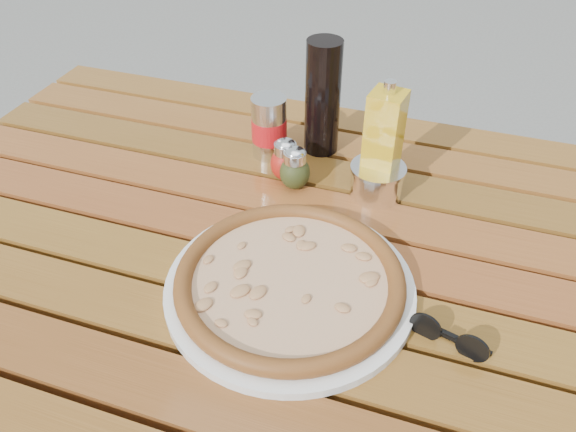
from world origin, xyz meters
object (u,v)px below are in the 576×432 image
(plate, at_px, (290,287))
(pepper_shaker, at_px, (285,160))
(oregano_shaker, at_px, (295,169))
(parmesan_tin, at_px, (377,180))
(sunglasses, at_px, (449,337))
(pizza, at_px, (290,280))
(olive_oil_cruet, at_px, (383,144))
(soda_can, at_px, (269,127))
(dark_bottle, at_px, (323,98))
(table, at_px, (284,271))

(plate, bearing_deg, pepper_shaker, 110.15)
(plate, relative_size, oregano_shaker, 4.39)
(parmesan_tin, relative_size, sunglasses, 0.96)
(pizza, relative_size, sunglasses, 3.83)
(parmesan_tin, height_order, sunglasses, parmesan_tin)
(plate, distance_m, olive_oil_cruet, 0.30)
(pizza, bearing_deg, plate, 116.57)
(soda_can, relative_size, parmesan_tin, 1.12)
(dark_bottle, distance_m, soda_can, 0.11)
(olive_oil_cruet, bearing_deg, table, -123.29)
(plate, height_order, sunglasses, sunglasses)
(table, height_order, pizza, pizza)
(soda_can, bearing_deg, pepper_shaker, -50.38)
(pepper_shaker, bearing_deg, plate, -69.85)
(parmesan_tin, bearing_deg, dark_bottle, 139.61)
(olive_oil_cruet, bearing_deg, soda_can, 167.70)
(pepper_shaker, xyz_separation_m, dark_bottle, (0.03, 0.12, 0.07))
(parmesan_tin, bearing_deg, olive_oil_cruet, 89.24)
(plate, xyz_separation_m, soda_can, (-0.15, 0.33, 0.05))
(plate, bearing_deg, dark_bottle, 99.41)
(pizza, height_order, olive_oil_cruet, olive_oil_cruet)
(plate, xyz_separation_m, oregano_shaker, (-0.07, 0.24, 0.03))
(table, height_order, sunglasses, sunglasses)
(plate, height_order, pepper_shaker, pepper_shaker)
(pizza, xyz_separation_m, oregano_shaker, (-0.07, 0.24, 0.02))
(table, relative_size, pepper_shaker, 17.07)
(dark_bottle, bearing_deg, soda_can, -150.47)
(pizza, bearing_deg, pepper_shaker, 110.15)
(pepper_shaker, height_order, parmesan_tin, pepper_shaker)
(table, bearing_deg, sunglasses, -25.78)
(sunglasses, bearing_deg, dark_bottle, 140.64)
(dark_bottle, bearing_deg, pizza, -80.59)
(plate, height_order, soda_can, soda_can)
(soda_can, relative_size, sunglasses, 1.08)
(plate, distance_m, soda_can, 0.37)
(soda_can, xyz_separation_m, sunglasses, (0.38, -0.36, -0.04))
(oregano_shaker, bearing_deg, dark_bottle, 86.01)
(dark_bottle, xyz_separation_m, parmesan_tin, (0.13, -0.11, -0.08))
(dark_bottle, xyz_separation_m, olive_oil_cruet, (0.13, -0.10, -0.01))
(pizza, relative_size, oregano_shaker, 5.19)
(dark_bottle, distance_m, sunglasses, 0.51)
(dark_bottle, bearing_deg, olive_oil_cruet, -36.41)
(pepper_shaker, height_order, dark_bottle, dark_bottle)
(pepper_shaker, relative_size, olive_oil_cruet, 0.39)
(plate, bearing_deg, sunglasses, -6.34)
(table, distance_m, oregano_shaker, 0.18)
(oregano_shaker, xyz_separation_m, sunglasses, (0.30, -0.27, -0.02))
(parmesan_tin, bearing_deg, table, -125.61)
(table, xyz_separation_m, parmesan_tin, (0.12, 0.16, 0.11))
(oregano_shaker, height_order, dark_bottle, dark_bottle)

